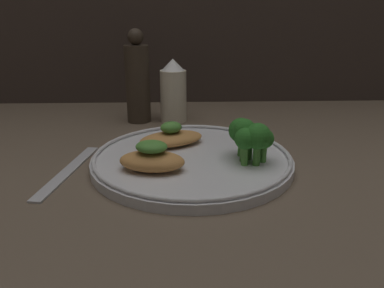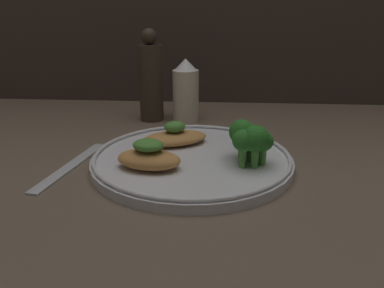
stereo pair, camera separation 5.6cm
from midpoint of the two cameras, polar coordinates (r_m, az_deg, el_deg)
name	(u,v)px [view 1 (the left image)]	position (r cm, az deg, el deg)	size (l,w,h in cm)	color
ground_plane	(192,168)	(57.60, -2.80, -3.70)	(180.00, 180.00, 1.00)	brown
plate	(192,159)	(57.02, -2.82, -2.33)	(30.43, 30.43, 2.00)	silver
grilled_meat_front	(152,159)	(52.16, -9.21, -2.29)	(9.91, 6.85, 4.25)	#BC7F42
grilled_meat_middle	(171,137)	(61.63, -5.78, 0.98)	(12.14, 9.48, 3.93)	#BC7F42
broccoli_bunch	(250,135)	(53.91, 5.88, 1.29)	(6.28, 7.28, 6.46)	#4C8E38
sauce_bottle	(173,92)	(79.08, -4.92, 7.90)	(5.47, 5.47, 13.10)	beige
pepper_grinder	(138,81)	(79.34, -10.34, 9.45)	(4.98, 4.98, 19.03)	#382D23
fork	(68,170)	(58.64, -21.00, -3.78)	(4.94, 19.38, 0.60)	#B2B2B7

